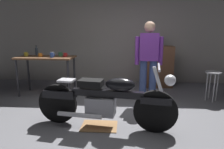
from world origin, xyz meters
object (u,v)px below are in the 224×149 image
Objects in this scene: motorcycle at (105,100)px; bottle at (37,51)px; mug_orange_travel at (40,55)px; mug_yellow_tall at (26,54)px; mug_blue_enamel at (52,55)px; mug_white_ceramic at (52,54)px; mug_red_diner at (65,55)px; shop_stool at (213,78)px; wooden_dresser at (157,66)px; mug_green_speckled at (60,54)px; person_standing at (149,58)px.

motorcycle is 2.70m from bottle.
mug_yellow_tall is (-0.39, 0.09, 0.00)m from mug_orange_travel.
mug_blue_enamel is 0.95× the size of mug_yellow_tall.
mug_red_diner is at bearing -23.63° from mug_white_ceramic.
mug_orange_travel is 0.30m from mug_white_ceramic.
shop_stool is 0.58× the size of wooden_dresser.
mug_green_speckled is 1.02× the size of mug_blue_enamel.
mug_orange_travel is (-3.82, 0.18, 0.44)m from shop_stool.
mug_red_diner is at bearing -17.54° from bottle.
person_standing is 13.93× the size of mug_yellow_tall.
mug_green_speckled is 0.19m from mug_red_diner.
wooden_dresser is 9.19× the size of mug_orange_travel.
motorcycle is at bearing 62.32° from person_standing.
person_standing is at bearing -4.62° from mug_blue_enamel.
wooden_dresser is (0.37, 1.22, -0.38)m from person_standing.
mug_yellow_tall is 0.50× the size of bottle.
bottle is (-4.04, 0.48, 0.50)m from shop_stool.
mug_white_ceramic is at bearing -12.04° from bottle.
motorcycle is at bearing -55.72° from mug_red_diner.
mug_white_ceramic is (-2.61, -0.74, 0.40)m from wooden_dresser.
mug_orange_travel is 1.03× the size of mug_green_speckled.
person_standing is 14.42× the size of mug_green_speckled.
mug_yellow_tall reaches higher than mug_red_diner.
mug_green_speckled is 0.81m from mug_yellow_tall.
person_standing is at bearing -107.13° from wooden_dresser.
motorcycle is 2.55m from shop_stool.
wooden_dresser is 9.65× the size of mug_blue_enamel.
mug_orange_travel is (-1.66, 1.55, 0.49)m from motorcycle.
shop_stool is 5.73× the size of mug_red_diner.
motorcycle is 20.02× the size of mug_white_ceramic.
mug_white_ceramic reaches higher than mug_green_speckled.
mug_blue_enamel is (-2.13, 0.17, 0.03)m from person_standing.
mug_red_diner is at bearing -2.40° from mug_yellow_tall.
motorcycle is 2.33m from mug_orange_travel.
wooden_dresser is 9.50× the size of mug_green_speckled.
mug_green_speckled is 1.06× the size of mug_white_ceramic.
mug_yellow_tall is (-0.60, -0.12, -0.00)m from mug_white_ceramic.
person_standing is at bearing -9.75° from mug_red_diner.
mug_blue_enamel is at bearing -36.91° from bottle.
person_standing is 2.61× the size of shop_stool.
motorcycle reaches higher than mug_green_speckled.
person_standing is 1.33m from wooden_dresser.
bottle is at bearing 51.31° from mug_yellow_tall.
mug_green_speckled is 0.65m from bottle.
person_standing is at bearing -12.13° from mug_white_ceramic.
mug_white_ceramic reaches higher than shop_stool.
mug_green_speckled is (-2.40, -0.78, 0.40)m from wooden_dresser.
person_standing is (0.78, 1.28, 0.48)m from motorcycle.
shop_stool is 4.24m from mug_yellow_tall.
person_standing is 2.07m from mug_green_speckled.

